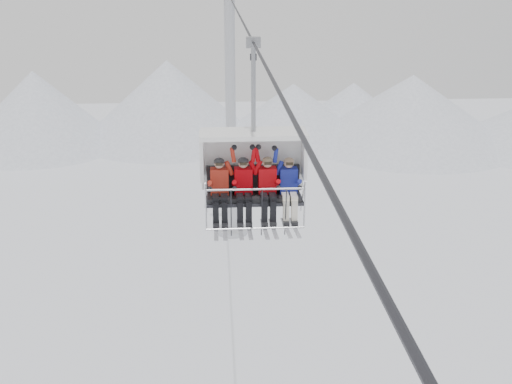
{
  "coord_description": "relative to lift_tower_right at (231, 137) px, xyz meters",
  "views": [
    {
      "loc": [
        -0.79,
        -12.56,
        14.81
      ],
      "look_at": [
        0.0,
        0.0,
        10.34
      ],
      "focal_mm": 45.0,
      "sensor_mm": 36.0,
      "label": 1
    }
  ],
  "objects": [
    {
      "name": "ridgeline",
      "position": [
        -1.58,
        20.05,
        -2.94
      ],
      "size": [
        72.0,
        21.0,
        7.0
      ],
      "color": "white",
      "rests_on": "ground"
    },
    {
      "name": "lift_tower_right",
      "position": [
        0.0,
        0.0,
        0.0
      ],
      "size": [
        2.0,
        1.8,
        13.48
      ],
      "color": "#B2B4B9",
      "rests_on": "ground"
    },
    {
      "name": "haul_cable",
      "position": [
        0.0,
        -22.0,
        7.52
      ],
      "size": [
        0.06,
        50.0,
        0.06
      ],
      "primitive_type": "cylinder",
      "rotation": [
        1.57,
        0.0,
        0.0
      ],
      "color": "#2A2A2F",
      "rests_on": "lift_tower_left"
    },
    {
      "name": "chairlift_carrier",
      "position": [
        0.0,
        -21.01,
        4.88
      ],
      "size": [
        2.31,
        1.17,
        3.98
      ],
      "color": "black",
      "rests_on": "haul_cable"
    },
    {
      "name": "skier_far_left",
      "position": [
        -0.75,
        -21.31,
        4.42
      ],
      "size": [
        0.4,
        1.69,
        1.58
      ],
      "color": "red",
      "rests_on": "chairlift_carrier"
    },
    {
      "name": "skier_center_left",
      "position": [
        -0.23,
        -21.31,
        4.42
      ],
      "size": [
        0.4,
        1.69,
        1.58
      ],
      "color": "#C00109",
      "rests_on": "chairlift_carrier"
    },
    {
      "name": "skier_center_right",
      "position": [
        0.3,
        -21.31,
        4.42
      ],
      "size": [
        0.4,
        1.69,
        1.58
      ],
      "color": "red",
      "rests_on": "chairlift_carrier"
    },
    {
      "name": "skier_far_right",
      "position": [
        0.77,
        -21.32,
        4.41
      ],
      "size": [
        0.39,
        1.69,
        1.55
      ],
      "color": "#1C279A",
      "rests_on": "chairlift_carrier"
    }
  ]
}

